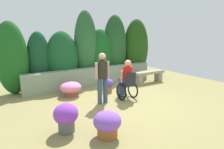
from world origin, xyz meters
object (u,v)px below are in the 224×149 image
person_standing_companion (102,75)px  flower_pot_purple_near (66,116)px  flower_pot_small_foreground (71,88)px  flower_pot_terracotta_by_wall (107,123)px  flower_pot_red_accent (108,85)px  person_in_wheelchair (127,81)px  stone_bench (149,75)px

person_standing_companion → flower_pot_purple_near: person_standing_companion is taller
flower_pot_purple_near → flower_pot_small_foreground: flower_pot_purple_near is taller
flower_pot_terracotta_by_wall → flower_pot_red_accent: bearing=59.0°
flower_pot_terracotta_by_wall → flower_pot_purple_near: bearing=136.3°
person_in_wheelchair → flower_pot_small_foreground: size_ratio=1.79×
flower_pot_purple_near → person_standing_companion: bearing=36.5°
flower_pot_terracotta_by_wall → flower_pot_red_accent: flower_pot_terracotta_by_wall is taller
person_in_wheelchair → flower_pot_terracotta_by_wall: bearing=-139.1°
stone_bench → flower_pot_small_foreground: stone_bench is taller
person_standing_companion → flower_pot_terracotta_by_wall: size_ratio=2.67×
person_standing_companion → flower_pot_red_accent: person_standing_companion is taller
flower_pot_red_accent → person_in_wheelchair: bearing=-83.1°
flower_pot_red_accent → flower_pot_small_foreground: bearing=169.0°
flower_pot_small_foreground → flower_pot_red_accent: bearing=-11.0°
flower_pot_terracotta_by_wall → stone_bench: bearing=37.3°
person_standing_companion → stone_bench: bearing=29.4°
stone_bench → flower_pot_purple_near: (-4.59, -2.33, 0.02)m
stone_bench → flower_pot_red_accent: bearing=-167.8°
person_standing_companion → flower_pot_purple_near: bearing=-135.4°
flower_pot_purple_near → person_in_wheelchair: bearing=24.2°
person_in_wheelchair → flower_pot_red_accent: bearing=93.1°
flower_pot_red_accent → flower_pot_small_foreground: 1.41m
person_in_wheelchair → person_standing_companion: person_standing_companion is taller
person_standing_companion → flower_pot_terracotta_by_wall: 2.09m
person_in_wheelchair → flower_pot_red_accent: size_ratio=2.68×
person_in_wheelchair → stone_bench: bearing=26.1°
person_standing_companion → flower_pot_small_foreground: 1.50m
person_in_wheelchair → flower_pot_purple_near: person_in_wheelchair is taller
stone_bench → person_standing_companion: (-3.04, -1.18, 0.57)m
stone_bench → flower_pot_terracotta_by_wall: size_ratio=2.58×
stone_bench → person_in_wheelchair: bearing=-143.9°
person_in_wheelchair → flower_pot_red_accent: person_in_wheelchair is taller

